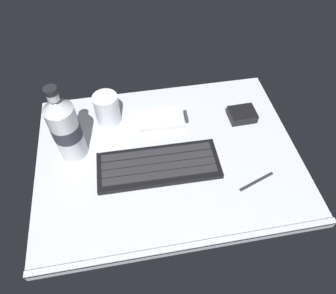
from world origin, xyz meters
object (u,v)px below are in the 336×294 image
object	(u,v)px
keyboard	(159,165)
water_bottle	(65,128)
handheld_device	(163,119)
juice_cup	(107,110)
stylus_pen	(257,181)
charger_block	(242,115)

from	to	relation	value
keyboard	water_bottle	world-z (taller)	water_bottle
handheld_device	water_bottle	distance (cm)	25.70
juice_cup	stylus_pen	bearing A→B (deg)	-38.02
juice_cup	stylus_pen	size ratio (longest dim) A/B	0.89
water_bottle	charger_block	distance (cm)	45.40
handheld_device	water_bottle	world-z (taller)	water_bottle
water_bottle	stylus_pen	world-z (taller)	water_bottle
juice_cup	stylus_pen	world-z (taller)	juice_cup
water_bottle	charger_block	xyz separation A→B (cm)	(44.54, 4.02, -7.81)
stylus_pen	handheld_device	bearing A→B (deg)	109.13
water_bottle	stylus_pen	bearing A→B (deg)	-21.15
juice_cup	charger_block	world-z (taller)	juice_cup
handheld_device	stylus_pen	bearing A→B (deg)	-51.40
handheld_device	water_bottle	bearing A→B (deg)	-164.02
water_bottle	charger_block	bearing A→B (deg)	5.16
water_bottle	stylus_pen	distance (cm)	45.41
juice_cup	handheld_device	bearing A→B (deg)	-10.30
keyboard	stylus_pen	world-z (taller)	keyboard
keyboard	handheld_device	bearing A→B (deg)	76.64
handheld_device	charger_block	xyz separation A→B (cm)	(21.15, -2.68, 0.47)
keyboard	handheld_device	world-z (taller)	keyboard
juice_cup	charger_block	size ratio (longest dim) A/B	1.21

